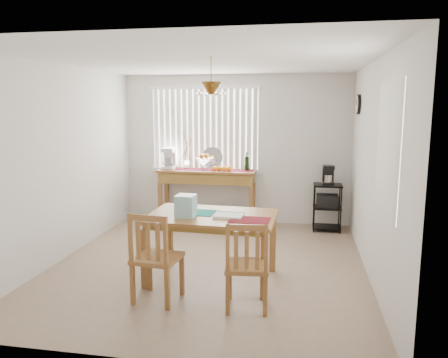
% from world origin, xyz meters
% --- Properties ---
extents(ground, '(4.00, 4.50, 0.01)m').
position_xyz_m(ground, '(0.00, 0.00, -0.01)').
color(ground, gray).
extents(room_shell, '(4.20, 4.70, 2.70)m').
position_xyz_m(room_shell, '(0.00, 0.02, 1.69)').
color(room_shell, silver).
rests_on(room_shell, ground).
extents(sideboard, '(1.70, 0.48, 0.96)m').
position_xyz_m(sideboard, '(-0.45, 1.99, 0.72)').
color(sideboard, '#8F5E30').
rests_on(sideboard, ground).
extents(sideboard_items, '(1.62, 0.41, 0.73)m').
position_xyz_m(sideboard_items, '(-0.73, 2.01, 1.10)').
color(sideboard_items, maroon).
rests_on(sideboard_items, sideboard).
extents(wire_cart, '(0.46, 0.37, 0.78)m').
position_xyz_m(wire_cart, '(1.60, 1.92, 0.47)').
color(wire_cart, black).
rests_on(wire_cart, ground).
extents(cart_items, '(0.18, 0.22, 0.32)m').
position_xyz_m(cart_items, '(1.60, 1.93, 0.93)').
color(cart_items, black).
rests_on(cart_items, wire_cart).
extents(dining_table, '(1.53, 1.02, 0.80)m').
position_xyz_m(dining_table, '(0.14, -0.48, 0.71)').
color(dining_table, '#8F5E30').
rests_on(dining_table, ground).
extents(table_items, '(1.14, 0.58, 0.26)m').
position_xyz_m(table_items, '(-0.01, -0.61, 0.89)').
color(table_items, '#168075').
rests_on(table_items, dining_table).
extents(chair_left, '(0.50, 0.50, 0.99)m').
position_xyz_m(chair_left, '(-0.32, -1.18, 0.48)').
color(chair_left, '#8F5E30').
rests_on(chair_left, ground).
extents(chair_right, '(0.47, 0.47, 0.94)m').
position_xyz_m(chair_right, '(0.65, -1.19, 0.46)').
color(chair_right, '#8F5E30').
rests_on(chair_right, ground).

